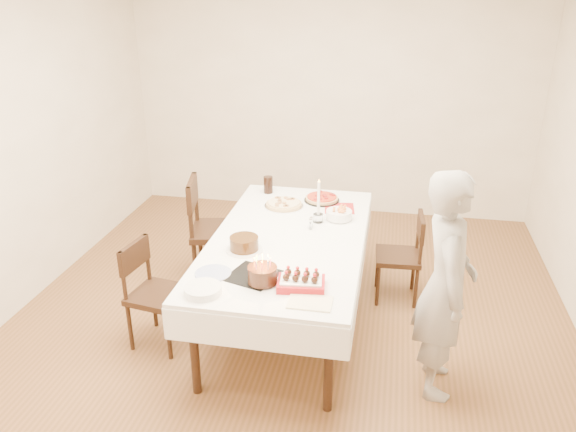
% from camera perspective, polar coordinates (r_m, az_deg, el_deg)
% --- Properties ---
extents(floor, '(5.00, 5.00, 0.00)m').
position_cam_1_polar(floor, '(4.59, 0.05, -10.95)').
color(floor, brown).
rests_on(floor, ground).
extents(wall_back, '(4.50, 0.04, 2.70)m').
position_cam_1_polar(wall_back, '(6.38, 4.39, 12.13)').
color(wall_back, beige).
rests_on(wall_back, floor).
extents(wall_front, '(4.50, 0.04, 2.70)m').
position_cam_1_polar(wall_front, '(1.88, -15.32, -18.79)').
color(wall_front, beige).
rests_on(wall_front, floor).
extents(wall_left, '(0.04, 5.00, 2.70)m').
position_cam_1_polar(wall_left, '(4.91, -26.83, 6.27)').
color(wall_left, beige).
rests_on(wall_left, floor).
extents(dining_table, '(1.34, 2.24, 0.75)m').
position_cam_1_polar(dining_table, '(4.43, -0.00, -6.55)').
color(dining_table, white).
rests_on(dining_table, floor).
extents(chair_right_savory, '(0.42, 0.42, 0.78)m').
position_cam_1_polar(chair_right_savory, '(4.84, 11.10, -4.07)').
color(chair_right_savory, black).
rests_on(chair_right_savory, floor).
extents(chair_left_savory, '(0.60, 0.60, 0.99)m').
position_cam_1_polar(chair_left_savory, '(5.01, -7.08, -1.52)').
color(chair_left_savory, black).
rests_on(chair_left_savory, floor).
extents(chair_left_dessert, '(0.48, 0.48, 0.82)m').
position_cam_1_polar(chair_left_dessert, '(4.28, -13.01, -7.84)').
color(chair_left_dessert, black).
rests_on(chair_left_dessert, floor).
extents(person, '(0.39, 0.58, 1.54)m').
position_cam_1_polar(person, '(3.72, 15.71, -6.81)').
color(person, '#9F9B96').
rests_on(person, floor).
extents(pizza_white, '(0.34, 0.34, 0.04)m').
position_cam_1_polar(pizza_white, '(4.81, -0.42, 1.21)').
color(pizza_white, beige).
rests_on(pizza_white, dining_table).
extents(pizza_pepperoni, '(0.40, 0.40, 0.04)m').
position_cam_1_polar(pizza_pepperoni, '(4.94, 3.45, 1.79)').
color(pizza_pepperoni, red).
rests_on(pizza_pepperoni, dining_table).
extents(red_placemat, '(0.28, 0.28, 0.01)m').
position_cam_1_polar(red_placemat, '(4.80, 5.24, 0.77)').
color(red_placemat, '#B21E1E').
rests_on(red_placemat, dining_table).
extents(pasta_bowl, '(0.27, 0.27, 0.07)m').
position_cam_1_polar(pasta_bowl, '(4.57, 5.20, 0.15)').
color(pasta_bowl, white).
rests_on(pasta_bowl, dining_table).
extents(taper_candle, '(0.09, 0.09, 0.37)m').
position_cam_1_polar(taper_candle, '(4.45, 3.12, 1.56)').
color(taper_candle, white).
rests_on(taper_candle, dining_table).
extents(shaker_pair, '(0.08, 0.08, 0.08)m').
position_cam_1_polar(shaker_pair, '(4.38, 2.30, -0.83)').
color(shaker_pair, white).
rests_on(shaker_pair, dining_table).
extents(cola_glass, '(0.11, 0.11, 0.15)m').
position_cam_1_polar(cola_glass, '(5.10, -2.03, 3.19)').
color(cola_glass, black).
rests_on(cola_glass, dining_table).
extents(layer_cake, '(0.27, 0.27, 0.11)m').
position_cam_1_polar(layer_cake, '(4.05, -4.48, -2.84)').
color(layer_cake, '#38210E').
rests_on(layer_cake, dining_table).
extents(cake_board, '(0.38, 0.38, 0.01)m').
position_cam_1_polar(cake_board, '(3.74, -3.60, -6.08)').
color(cake_board, black).
rests_on(cake_board, dining_table).
extents(birthday_cake, '(0.23, 0.23, 0.17)m').
position_cam_1_polar(birthday_cake, '(3.60, -2.62, -5.49)').
color(birthday_cake, '#3B2010').
rests_on(birthday_cake, dining_table).
extents(strawberry_box, '(0.32, 0.23, 0.08)m').
position_cam_1_polar(strawberry_box, '(3.58, 1.34, -6.75)').
color(strawberry_box, '#A51219').
rests_on(strawberry_box, dining_table).
extents(box_lid, '(0.27, 0.18, 0.02)m').
position_cam_1_polar(box_lid, '(3.45, 2.25, -8.84)').
color(box_lid, beige).
rests_on(box_lid, dining_table).
extents(plate_stack, '(0.30, 0.30, 0.05)m').
position_cam_1_polar(plate_stack, '(3.57, -8.64, -7.42)').
color(plate_stack, white).
rests_on(plate_stack, dining_table).
extents(china_plate, '(0.28, 0.28, 0.01)m').
position_cam_1_polar(china_plate, '(3.78, -7.62, -5.79)').
color(china_plate, white).
rests_on(china_plate, dining_table).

